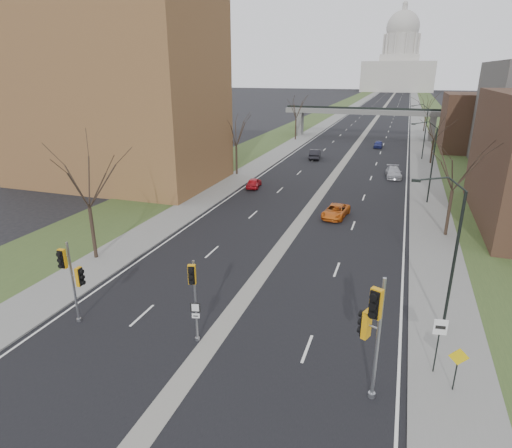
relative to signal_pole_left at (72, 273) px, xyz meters
The scene contains 30 objects.
ground 8.58m from the signal_pole_left, ahead, with size 700.00×700.00×0.00m, color black.
road_surface 150.12m from the signal_pole_left, 86.97° to the left, with size 20.00×600.00×0.01m, color black.
median_strip 150.12m from the signal_pole_left, 86.97° to the left, with size 1.20×600.00×0.02m, color gray.
sidewalk_right 151.23m from the signal_pole_left, 82.42° to the left, with size 4.00×600.00×0.12m, color gray.
sidewalk_left 149.96m from the signal_pole_left, 91.55° to the left, with size 4.00×600.00×0.12m, color gray.
grass_verge_right 152.13m from the signal_pole_left, 80.18° to the left, with size 8.00×600.00×0.10m, color #2E441F.
grass_verge_left 150.24m from the signal_pole_left, 93.84° to the left, with size 8.00×600.00×0.10m, color #2E441F.
apartment_building 35.76m from the signal_pole_left, 121.15° to the left, with size 25.00×16.00×22.00m, color brown.
commercial_block_far 76.04m from the signal_pole_left, 66.80° to the left, with size 14.00×14.00×10.00m, color #442B20.
pedestrian_bridge 80.28m from the signal_pole_left, 84.32° to the left, with size 34.00×3.00×6.45m.
capitol 320.34m from the signal_pole_left, 88.58° to the left, with size 48.00×42.00×55.75m.
streetlight_near 20.17m from the signal_pole_left, 17.23° to the left, with size 2.61×0.20×8.70m.
streetlight_mid 37.26m from the signal_pole_left, 59.29° to the left, with size 2.61×0.20×8.70m.
streetlight_far 61.00m from the signal_pole_left, 71.89° to the left, with size 2.61×0.20×8.70m.
tree_left_a 9.95m from the signal_pole_left, 122.71° to the left, with size 7.20×7.20×9.40m.
tree_left_b 38.32m from the signal_pole_left, 97.61° to the left, with size 6.75×6.75×8.81m.
tree_left_c 72.15m from the signal_pole_left, 94.02° to the left, with size 7.65×7.65×9.99m.
tree_right_a 30.47m from the signal_pole_left, 46.24° to the left, with size 7.20×7.20×9.40m.
tree_right_b 58.79m from the signal_pole_left, 69.11° to the left, with size 6.30×6.30×8.22m.
tree_right_c 97.23m from the signal_pole_left, 77.55° to the left, with size 7.65×7.65×9.99m.
signal_pole_left is the anchor object (origin of this frame).
signal_pole_median 7.25m from the signal_pole_left, ahead, with size 0.62×0.79×4.72m.
signal_pole_right 16.16m from the signal_pole_left, ahead, with size 0.99×1.35×5.92m.
speed_limit_sign 19.22m from the signal_pole_left, ahead, with size 0.62×0.12×2.88m.
warning_sign 19.96m from the signal_pole_left, ahead, with size 0.87×0.12×2.23m.
car_left_near 32.15m from the signal_pole_left, 90.88° to the left, with size 1.49×3.69×1.26m, color red.
car_left_far 53.04m from the signal_pole_left, 86.79° to the left, with size 1.65×4.74×1.56m, color black.
car_right_near 26.40m from the signal_pole_left, 65.33° to the left, with size 2.05×4.44×1.23m, color #D26216.
car_right_mid 46.19m from the signal_pole_left, 70.01° to the left, with size 1.94×4.78×1.39m, color #AAACB2.
car_right_far 68.66m from the signal_pole_left, 79.80° to the left, with size 1.53×3.80×1.29m, color navy.
Camera 1 is at (8.57, -16.70, 13.72)m, focal length 30.00 mm.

